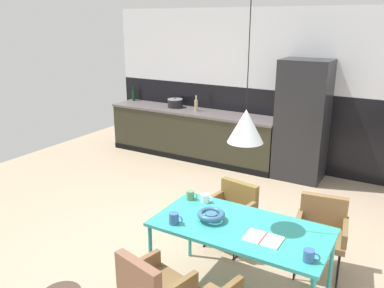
{
  "coord_description": "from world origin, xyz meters",
  "views": [
    {
      "loc": [
        1.92,
        -3.16,
        2.46
      ],
      "look_at": [
        -0.47,
        0.91,
        0.97
      ],
      "focal_mm": 36.98,
      "sensor_mm": 36.0,
      "label": 1
    }
  ],
  "objects_px": {
    "mug_white_ceramic": "(205,198)",
    "mug_glass_clear": "(309,256)",
    "refrigerator_column": "(302,121)",
    "fruit_bowl": "(211,215)",
    "pendant_lamp_over_table_near": "(246,126)",
    "bottle_spice_small": "(196,105)",
    "mug_tall_blue": "(174,218)",
    "armchair_facing_counter": "(321,226)",
    "cooking_pot": "(175,103)",
    "bottle_oil_tall": "(134,95)",
    "mug_wide_latte": "(191,195)",
    "armchair_head_of_table": "(233,206)",
    "armchair_corner_seat": "(151,284)",
    "open_book": "(263,239)",
    "dining_table": "(241,231)"
  },
  "relations": [
    {
      "from": "mug_white_ceramic",
      "to": "mug_glass_clear",
      "type": "bearing_deg",
      "value": -23.12
    },
    {
      "from": "refrigerator_column",
      "to": "mug_white_ceramic",
      "type": "distance_m",
      "value": 2.93
    },
    {
      "from": "fruit_bowl",
      "to": "pendant_lamp_over_table_near",
      "type": "bearing_deg",
      "value": 12.85
    },
    {
      "from": "bottle_spice_small",
      "to": "mug_tall_blue",
      "type": "bearing_deg",
      "value": -62.95
    },
    {
      "from": "armchair_facing_counter",
      "to": "cooking_pot",
      "type": "xyz_separation_m",
      "value": [
        -3.3,
        2.44,
        0.46
      ]
    },
    {
      "from": "mug_tall_blue",
      "to": "bottle_oil_tall",
      "type": "distance_m",
      "value": 4.93
    },
    {
      "from": "fruit_bowl",
      "to": "mug_wide_latte",
      "type": "height_order",
      "value": "mug_wide_latte"
    },
    {
      "from": "armchair_head_of_table",
      "to": "armchair_corner_seat",
      "type": "distance_m",
      "value": 1.59
    },
    {
      "from": "armchair_corner_seat",
      "to": "pendant_lamp_over_table_near",
      "type": "xyz_separation_m",
      "value": [
        0.41,
        0.8,
        1.15
      ]
    },
    {
      "from": "armchair_corner_seat",
      "to": "mug_glass_clear",
      "type": "xyz_separation_m",
      "value": [
        1.06,
        0.55,
        0.3
      ]
    },
    {
      "from": "mug_white_ceramic",
      "to": "armchair_corner_seat",
      "type": "bearing_deg",
      "value": -85.23
    },
    {
      "from": "mug_white_ceramic",
      "to": "mug_wide_latte",
      "type": "bearing_deg",
      "value": -171.34
    },
    {
      "from": "mug_glass_clear",
      "to": "bottle_oil_tall",
      "type": "height_order",
      "value": "bottle_oil_tall"
    },
    {
      "from": "cooking_pot",
      "to": "pendant_lamp_over_table_near",
      "type": "relative_size",
      "value": 0.25
    },
    {
      "from": "bottle_spice_small",
      "to": "mug_wide_latte",
      "type": "bearing_deg",
      "value": -61.03
    },
    {
      "from": "fruit_bowl",
      "to": "cooking_pot",
      "type": "height_order",
      "value": "cooking_pot"
    },
    {
      "from": "refrigerator_column",
      "to": "open_book",
      "type": "bearing_deg",
      "value": -79.51
    },
    {
      "from": "mug_wide_latte",
      "to": "pendant_lamp_over_table_near",
      "type": "xyz_separation_m",
      "value": [
        0.65,
        -0.22,
        0.85
      ]
    },
    {
      "from": "open_book",
      "to": "pendant_lamp_over_table_near",
      "type": "xyz_separation_m",
      "value": [
        -0.25,
        0.13,
        0.89
      ]
    },
    {
      "from": "armchair_head_of_table",
      "to": "open_book",
      "type": "xyz_separation_m",
      "value": [
        0.69,
        -0.92,
        0.28
      ]
    },
    {
      "from": "mug_white_ceramic",
      "to": "pendant_lamp_over_table_near",
      "type": "distance_m",
      "value": 1.02
    },
    {
      "from": "open_book",
      "to": "cooking_pot",
      "type": "distance_m",
      "value": 4.53
    },
    {
      "from": "armchair_head_of_table",
      "to": "pendant_lamp_over_table_near",
      "type": "relative_size",
      "value": 0.65
    },
    {
      "from": "mug_white_ceramic",
      "to": "mug_wide_latte",
      "type": "height_order",
      "value": "mug_wide_latte"
    },
    {
      "from": "mug_wide_latte",
      "to": "dining_table",
      "type": "bearing_deg",
      "value": -19.86
    },
    {
      "from": "mug_white_ceramic",
      "to": "mug_glass_clear",
      "type": "distance_m",
      "value": 1.25
    },
    {
      "from": "refrigerator_column",
      "to": "pendant_lamp_over_table_near",
      "type": "relative_size",
      "value": 1.71
    },
    {
      "from": "refrigerator_column",
      "to": "mug_glass_clear",
      "type": "xyz_separation_m",
      "value": [
        1.01,
        -3.42,
        -0.16
      ]
    },
    {
      "from": "fruit_bowl",
      "to": "bottle_oil_tall",
      "type": "relative_size",
      "value": 0.86
    },
    {
      "from": "pendant_lamp_over_table_near",
      "to": "mug_tall_blue",
      "type": "bearing_deg",
      "value": -151.83
    },
    {
      "from": "open_book",
      "to": "bottle_oil_tall",
      "type": "relative_size",
      "value": 1.03
    },
    {
      "from": "cooking_pot",
      "to": "armchair_head_of_table",
      "type": "bearing_deg",
      "value": -46.3
    },
    {
      "from": "mug_wide_latte",
      "to": "bottle_spice_small",
      "type": "bearing_deg",
      "value": 118.97
    },
    {
      "from": "armchair_facing_counter",
      "to": "pendant_lamp_over_table_near",
      "type": "height_order",
      "value": "pendant_lamp_over_table_near"
    },
    {
      "from": "fruit_bowl",
      "to": "mug_glass_clear",
      "type": "height_order",
      "value": "mug_glass_clear"
    },
    {
      "from": "mug_glass_clear",
      "to": "armchair_corner_seat",
      "type": "bearing_deg",
      "value": -152.77
    },
    {
      "from": "armchair_facing_counter",
      "to": "mug_white_ceramic",
      "type": "height_order",
      "value": "mug_white_ceramic"
    },
    {
      "from": "mug_white_ceramic",
      "to": "pendant_lamp_over_table_near",
      "type": "relative_size",
      "value": 0.12
    },
    {
      "from": "dining_table",
      "to": "bottle_spice_small",
      "type": "relative_size",
      "value": 5.5
    },
    {
      "from": "armchair_head_of_table",
      "to": "open_book",
      "type": "distance_m",
      "value": 1.18
    },
    {
      "from": "bottle_oil_tall",
      "to": "pendant_lamp_over_table_near",
      "type": "bearing_deg",
      "value": -41.05
    },
    {
      "from": "refrigerator_column",
      "to": "mug_glass_clear",
      "type": "distance_m",
      "value": 3.57
    },
    {
      "from": "open_book",
      "to": "mug_white_ceramic",
      "type": "distance_m",
      "value": 0.83
    },
    {
      "from": "mug_tall_blue",
      "to": "bottle_spice_small",
      "type": "height_order",
      "value": "bottle_spice_small"
    },
    {
      "from": "pendant_lamp_over_table_near",
      "to": "mug_white_ceramic",
      "type": "bearing_deg",
      "value": 154.16
    },
    {
      "from": "armchair_head_of_table",
      "to": "mug_white_ceramic",
      "type": "height_order",
      "value": "mug_white_ceramic"
    },
    {
      "from": "armchair_head_of_table",
      "to": "mug_tall_blue",
      "type": "bearing_deg",
      "value": 94.62
    },
    {
      "from": "dining_table",
      "to": "armchair_head_of_table",
      "type": "height_order",
      "value": "dining_table"
    },
    {
      "from": "mug_tall_blue",
      "to": "pendant_lamp_over_table_near",
      "type": "height_order",
      "value": "pendant_lamp_over_table_near"
    },
    {
      "from": "armchair_facing_counter",
      "to": "dining_table",
      "type": "bearing_deg",
      "value": 48.43
    }
  ]
}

